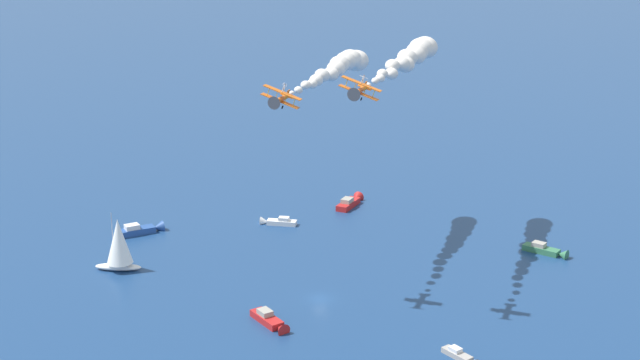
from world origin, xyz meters
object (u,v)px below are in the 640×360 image
(biplane_wingman, at_px, (281,99))
(motorboat_inshore, at_px, (547,251))
(sailboat_far_port, at_px, (119,244))
(motorboat_offshore, at_px, (461,356))
(motorboat_trailing, at_px, (277,222))
(motorboat_ahead, at_px, (142,230))
(biplane_lead, at_px, (359,90))
(wingwalker_wingman, at_px, (284,87))
(wingwalker_lead, at_px, (363,79))
(motorboat_near_centre, at_px, (351,202))
(motorboat_far_stbd, at_px, (271,321))

(biplane_wingman, bearing_deg, motorboat_inshore, -177.10)
(sailboat_far_port, bearing_deg, motorboat_offshore, 131.75)
(motorboat_trailing, relative_size, motorboat_ahead, 0.75)
(motorboat_inshore, distance_m, biplane_lead, 61.53)
(sailboat_far_port, bearing_deg, biplane_lead, 142.79)
(sailboat_far_port, relative_size, wingwalker_wingman, 6.78)
(motorboat_trailing, relative_size, wingwalker_lead, 5.50)
(motorboat_offshore, relative_size, biplane_wingman, 1.03)
(biplane_wingman, height_order, wingwalker_wingman, wingwalker_wingman)
(motorboat_near_centre, bearing_deg, motorboat_offshore, 83.43)
(wingwalker_wingman, bearing_deg, motorboat_near_centre, -122.57)
(motorboat_ahead, bearing_deg, biplane_wingman, 116.96)
(motorboat_offshore, bearing_deg, wingwalker_wingman, -57.90)
(sailboat_far_port, xyz_separation_m, wingwalker_lead, (-39.71, 30.17, 36.32))
(motorboat_far_stbd, xyz_separation_m, biplane_wingman, (-5.37, -11.16, 36.65))
(motorboat_far_stbd, bearing_deg, sailboat_far_port, -55.82)
(sailboat_far_port, relative_size, biplane_wingman, 1.75)
(motorboat_ahead, bearing_deg, motorboat_far_stbd, 106.56)
(sailboat_far_port, height_order, motorboat_inshore, sailboat_far_port)
(motorboat_ahead, xyz_separation_m, biplane_wingman, (-20.92, 41.12, 36.55))
(motorboat_offshore, distance_m, wingwalker_lead, 48.43)
(biplane_wingman, bearing_deg, motorboat_near_centre, -123.27)
(motorboat_far_stbd, bearing_deg, wingwalker_wingman, -118.74)
(motorboat_ahead, xyz_separation_m, wingwalker_lead, (-33.00, 49.68, 40.97))
(motorboat_near_centre, xyz_separation_m, motorboat_inshore, (-28.32, 42.04, -0.09))
(motorboat_inshore, bearing_deg, sailboat_far_port, -12.33)
(motorboat_far_stbd, height_order, wingwalker_wingman, wingwalker_wingman)
(motorboat_near_centre, xyz_separation_m, sailboat_far_port, (57.14, 23.36, 4.66))
(sailboat_far_port, bearing_deg, motorboat_far_stbd, 124.18)
(sailboat_far_port, relative_size, motorboat_trailing, 1.45)
(motorboat_far_stbd, bearing_deg, biplane_wingman, -115.71)
(motorboat_offshore, relative_size, motorboat_trailing, 0.85)
(motorboat_offshore, bearing_deg, sailboat_far_port, -48.25)
(sailboat_far_port, xyz_separation_m, motorboat_ahead, (-6.71, -19.51, -4.65))
(motorboat_far_stbd, relative_size, motorboat_trailing, 1.17)
(motorboat_offshore, bearing_deg, biplane_lead, -69.59)
(motorboat_far_stbd, relative_size, wingwalker_lead, 6.46)
(motorboat_inshore, height_order, motorboat_trailing, motorboat_inshore)
(motorboat_far_stbd, xyz_separation_m, wingwalker_lead, (-17.46, -2.60, 41.07))
(motorboat_far_stbd, xyz_separation_m, biplane_lead, (-16.95, -3.01, 39.02))
(motorboat_far_stbd, bearing_deg, wingwalker_lead, -171.52)
(motorboat_ahead, relative_size, biplane_lead, 1.61)
(motorboat_offshore, distance_m, biplane_wingman, 53.24)
(motorboat_offshore, relative_size, biplane_lead, 1.03)
(sailboat_far_port, distance_m, wingwalker_lead, 61.70)
(motorboat_far_stbd, distance_m, biplane_wingman, 38.69)
(sailboat_far_port, distance_m, biplane_wingman, 47.42)
(motorboat_inshore, distance_m, biplane_wingman, 68.54)
(wingwalker_lead, bearing_deg, biplane_wingman, -35.31)
(motorboat_far_stbd, height_order, biplane_wingman, biplane_wingman)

